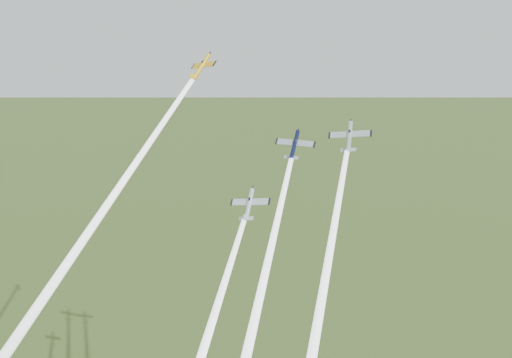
% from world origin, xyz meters
% --- Properties ---
extents(plane_yellow, '(9.32, 9.29, 7.82)m').
position_xyz_m(plane_yellow, '(-16.73, 2.29, 111.75)').
color(plane_yellow, yellow).
extents(smoke_trail_yellow, '(22.31, 46.65, 55.77)m').
position_xyz_m(smoke_trail_yellow, '(-27.36, -21.74, 82.23)').
color(smoke_trail_yellow, white).
extents(plane_navy, '(8.76, 7.34, 6.99)m').
position_xyz_m(plane_navy, '(3.63, 3.38, 97.22)').
color(plane_navy, black).
extents(smoke_trail_navy, '(8.20, 42.89, 47.89)m').
position_xyz_m(smoke_trail_navy, '(6.79, -19.17, 71.64)').
color(smoke_trail_navy, white).
extents(plane_silver_right, '(9.59, 7.48, 7.75)m').
position_xyz_m(plane_silver_right, '(15.06, 2.76, 99.95)').
color(plane_silver_right, '#A8AFB6').
extents(smoke_trail_silver_right, '(9.47, 45.52, 50.98)m').
position_xyz_m(smoke_trail_silver_right, '(18.87, -21.08, 72.83)').
color(smoke_trail_silver_right, white).
extents(plane_silver_low, '(9.30, 6.73, 8.01)m').
position_xyz_m(plane_silver_low, '(-0.14, -8.47, 87.69)').
color(plane_silver_low, silver).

